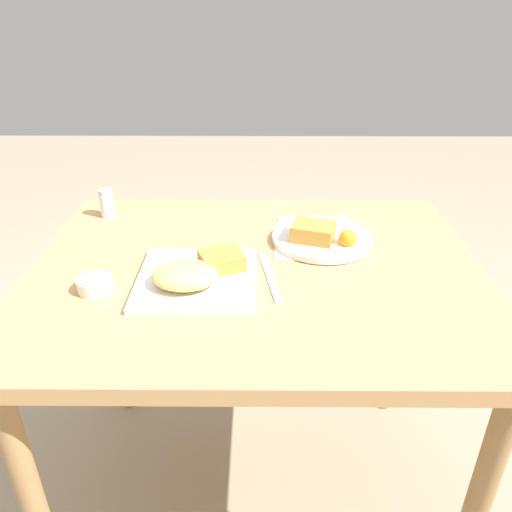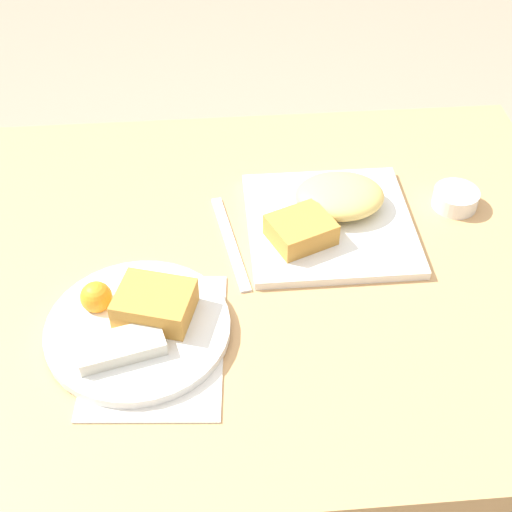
# 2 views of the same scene
# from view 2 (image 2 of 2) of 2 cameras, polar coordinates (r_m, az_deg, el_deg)

# --- Properties ---
(ground_plane) EXTENTS (8.00, 8.00, 0.00)m
(ground_plane) POSITION_cam_2_polar(r_m,az_deg,el_deg) (1.69, -0.17, -19.50)
(ground_plane) COLOR gray
(dining_table) EXTENTS (1.03, 0.80, 0.77)m
(dining_table) POSITION_cam_2_polar(r_m,az_deg,el_deg) (1.13, -0.24, -3.90)
(dining_table) COLOR tan
(dining_table) RESTS_ON ground_plane
(menu_card) EXTENTS (0.20, 0.26, 0.00)m
(menu_card) POSITION_cam_2_polar(r_m,az_deg,el_deg) (0.97, -7.98, -6.93)
(menu_card) COLOR silver
(menu_card) RESTS_ON dining_table
(plate_square_near) EXTENTS (0.26, 0.26, 0.06)m
(plate_square_near) POSITION_cam_2_polar(r_m,az_deg,el_deg) (1.12, 5.92, 3.38)
(plate_square_near) COLOR white
(plate_square_near) RESTS_ON dining_table
(plate_oval_far) EXTENTS (0.25, 0.25, 0.05)m
(plate_oval_far) POSITION_cam_2_polar(r_m,az_deg,el_deg) (0.97, -9.43, -5.25)
(plate_oval_far) COLOR white
(plate_oval_far) RESTS_ON menu_card
(sauce_ramekin) EXTENTS (0.07, 0.07, 0.03)m
(sauce_ramekin) POSITION_cam_2_polar(r_m,az_deg,el_deg) (1.20, 15.68, 4.49)
(sauce_ramekin) COLOR white
(sauce_ramekin) RESTS_ON dining_table
(butter_knife) EXTENTS (0.05, 0.22, 0.00)m
(butter_knife) POSITION_cam_2_polar(r_m,az_deg,el_deg) (1.09, -2.09, 1.11)
(butter_knife) COLOR silver
(butter_knife) RESTS_ON dining_table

